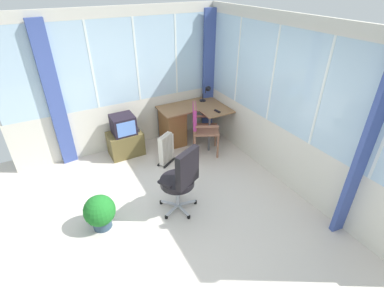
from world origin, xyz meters
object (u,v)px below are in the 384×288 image
(desk, at_px, (176,124))
(potted_plant, at_px, (100,212))
(desk_lamp, at_px, (207,92))
(space_heater, at_px, (166,149))
(wooden_armchair, at_px, (199,123))
(office_chair, at_px, (182,177))
(tv_remote, at_px, (217,111))
(tv_on_stand, at_px, (125,137))

(desk, distance_m, potted_plant, 2.55)
(desk_lamp, height_order, space_heater, desk_lamp)
(wooden_armchair, height_order, office_chair, office_chair)
(wooden_armchair, distance_m, office_chair, 1.66)
(wooden_armchair, height_order, potted_plant, wooden_armchair)
(tv_remote, height_order, office_chair, office_chair)
(wooden_armchair, height_order, tv_on_stand, wooden_armchair)
(wooden_armchair, xyz_separation_m, potted_plant, (-2.17, -1.07, -0.37))
(office_chair, bearing_deg, space_heater, 76.11)
(tv_remote, relative_size, tv_on_stand, 0.18)
(tv_remote, xyz_separation_m, tv_on_stand, (-1.74, 0.54, -0.39))
(wooden_armchair, bearing_deg, potted_plant, -153.73)
(wooden_armchair, bearing_deg, office_chair, -128.13)
(tv_remote, height_order, space_heater, tv_remote)
(space_heater, bearing_deg, tv_remote, 5.45)
(office_chair, relative_size, space_heater, 1.83)
(potted_plant, bearing_deg, space_heater, 35.45)
(desk, height_order, space_heater, desk)
(tv_remote, bearing_deg, tv_on_stand, 155.94)
(desk_lamp, relative_size, tv_on_stand, 0.40)
(desk, relative_size, potted_plant, 2.51)
(desk, xyz_separation_m, space_heater, (-0.48, -0.61, -0.11))
(tv_on_stand, bearing_deg, space_heater, -47.98)
(tv_remote, distance_m, wooden_armchair, 0.47)
(desk_lamp, bearing_deg, office_chair, -128.98)
(desk_lamp, xyz_separation_m, tv_on_stand, (-1.84, -0.02, -0.59))
(desk, relative_size, office_chair, 1.20)
(space_heater, bearing_deg, office_chair, -103.89)
(desk, distance_m, tv_on_stand, 1.06)
(potted_plant, bearing_deg, desk_lamp, 32.16)
(tv_remote, height_order, tv_on_stand, tv_on_stand)
(space_heater, height_order, potted_plant, space_heater)
(tv_on_stand, distance_m, potted_plant, 1.90)
(space_heater, bearing_deg, desk, 51.88)
(wooden_armchair, bearing_deg, desk, 111.51)
(desk_lamp, bearing_deg, tv_remote, -100.11)
(space_heater, bearing_deg, wooden_armchair, 2.57)
(desk_lamp, xyz_separation_m, office_chair, (-1.58, -1.95, -0.34))
(desk, xyz_separation_m, tv_on_stand, (-1.06, 0.03, -0.04))
(desk_lamp, height_order, tv_remote, desk_lamp)
(office_chair, bearing_deg, desk, 67.13)
(desk_lamp, distance_m, wooden_armchair, 0.90)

